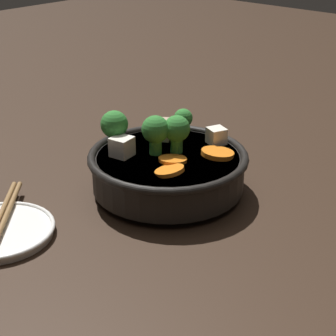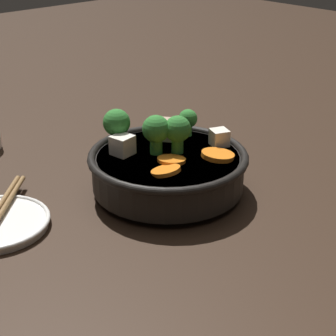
{
  "view_description": "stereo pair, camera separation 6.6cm",
  "coord_description": "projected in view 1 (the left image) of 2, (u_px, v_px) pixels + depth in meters",
  "views": [
    {
      "loc": [
        -0.49,
        0.55,
        0.39
      ],
      "look_at": [
        0.0,
        0.0,
        0.04
      ],
      "focal_mm": 60.0,
      "sensor_mm": 36.0,
      "label": 1
    },
    {
      "loc": [
        -0.54,
        0.5,
        0.39
      ],
      "look_at": [
        0.0,
        0.0,
        0.04
      ],
      "focal_mm": 60.0,
      "sensor_mm": 36.0,
      "label": 2
    }
  ],
  "objects": [
    {
      "name": "ground_plane",
      "position": [
        168.0,
        192.0,
        0.83
      ],
      "size": [
        3.0,
        3.0,
        0.0
      ],
      "primitive_type": "plane",
      "color": "black"
    },
    {
      "name": "side_saucer",
      "position": [
        0.0,
        231.0,
        0.72
      ],
      "size": [
        0.14,
        0.14,
        0.01
      ],
      "color": "white",
      "rests_on": "ground_plane"
    },
    {
      "name": "stirfry_bowl",
      "position": [
        167.0,
        165.0,
        0.82
      ],
      "size": [
        0.23,
        0.23,
        0.12
      ],
      "color": "black",
      "rests_on": "ground_plane"
    }
  ]
}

